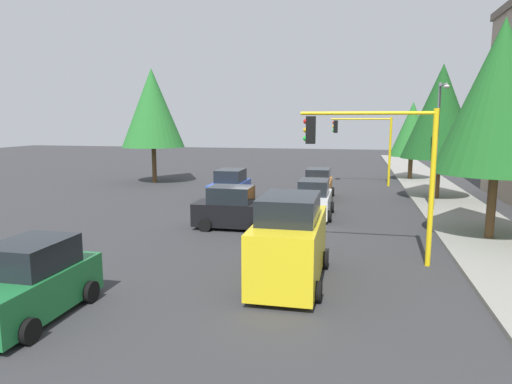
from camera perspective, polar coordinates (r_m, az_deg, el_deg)
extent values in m
plane|color=#353538|center=(23.24, -0.19, -3.48)|extent=(120.00, 120.00, 0.00)
cube|color=gray|center=(28.16, 23.56, -1.88)|extent=(80.00, 4.00, 0.15)
cube|color=silver|center=(13.59, -25.22, -13.48)|extent=(2.20, 0.36, 0.01)
cone|color=silver|center=(14.56, -22.06, -11.77)|extent=(0.01, 1.10, 1.10)
cylinder|color=yellow|center=(36.33, 16.43, 4.84)|extent=(0.18, 0.18, 5.27)
cylinder|color=yellow|center=(36.16, 13.01, 8.90)|extent=(0.12, 4.50, 0.12)
cube|color=black|center=(36.19, 9.95, 8.07)|extent=(0.36, 0.32, 0.96)
sphere|color=red|center=(36.20, 9.68, 8.56)|extent=(0.18, 0.18, 0.18)
sphere|color=yellow|center=(36.20, 9.67, 8.08)|extent=(0.18, 0.18, 0.18)
sphere|color=green|center=(36.21, 9.65, 7.61)|extent=(0.18, 0.18, 0.18)
cylinder|color=yellow|center=(16.52, 21.18, 0.34)|extent=(0.18, 0.18, 5.40)
cylinder|color=yellow|center=(16.16, 13.69, 9.58)|extent=(0.12, 4.50, 0.12)
cube|color=black|center=(16.24, 6.87, 7.72)|extent=(0.36, 0.32, 0.96)
sphere|color=red|center=(16.25, 6.26, 8.79)|extent=(0.18, 0.18, 0.18)
sphere|color=yellow|center=(16.25, 6.24, 7.73)|extent=(0.18, 0.18, 0.18)
sphere|color=green|center=(16.26, 6.22, 6.68)|extent=(0.18, 0.18, 0.18)
cylinder|color=slate|center=(26.55, 21.67, 5.08)|extent=(0.14, 0.14, 7.00)
cylinder|color=slate|center=(25.68, 22.43, 12.31)|extent=(1.80, 0.10, 0.10)
ellipsoid|color=silver|center=(24.79, 22.77, 12.08)|extent=(0.56, 0.28, 0.20)
cylinder|color=brown|center=(30.79, 21.74, 1.66)|extent=(0.36, 0.36, 2.88)
cone|color=#19511E|center=(30.59, 22.19, 9.33)|extent=(4.60, 4.60, 5.76)
cylinder|color=brown|center=(40.60, 18.77, 2.98)|extent=(0.36, 0.36, 2.25)
cone|color=#28752D|center=(40.42, 18.99, 7.46)|extent=(3.60, 3.60, 4.50)
cylinder|color=brown|center=(37.84, -12.63, 3.49)|extent=(0.36, 0.36, 3.10)
cone|color=#28752D|center=(37.70, -12.87, 10.23)|extent=(4.96, 4.96, 6.20)
cylinder|color=brown|center=(21.20, 27.41, -1.47)|extent=(0.36, 0.36, 3.07)
cone|color=#1E6023|center=(20.94, 28.28, 10.48)|extent=(4.91, 4.91, 6.14)
cube|color=yellow|center=(14.27, 4.27, -6.96)|extent=(4.80, 1.90, 1.85)
cube|color=black|center=(13.74, 4.19, -1.99)|extent=(2.50, 1.67, 0.76)
cylinder|color=black|center=(16.06, 1.39, -8.06)|extent=(0.60, 0.20, 0.60)
cylinder|color=black|center=(15.82, 8.67, -8.42)|extent=(0.60, 0.20, 0.60)
cylinder|color=black|center=(13.31, -1.10, -11.72)|extent=(0.60, 0.20, 0.60)
cylinder|color=black|center=(13.02, 7.79, -12.28)|extent=(0.60, 0.20, 0.60)
cube|color=black|center=(21.31, -2.63, -2.73)|extent=(1.78, 3.77, 1.05)
cube|color=black|center=(21.19, -3.14, -0.31)|extent=(1.57, 1.96, 0.76)
cylinder|color=black|center=(22.03, 0.96, -3.37)|extent=(0.20, 0.60, 0.60)
cylinder|color=black|center=(20.22, -0.11, -4.49)|extent=(0.20, 0.60, 0.60)
cylinder|color=black|center=(22.60, -4.87, -3.09)|extent=(0.20, 0.60, 0.60)
cylinder|color=black|center=(20.84, -6.41, -4.14)|extent=(0.20, 0.60, 0.60)
cube|color=blue|center=(28.50, -3.30, 0.23)|extent=(4.14, 1.79, 1.05)
cube|color=black|center=(28.57, -3.21, 2.08)|extent=(2.15, 1.57, 0.76)
cylinder|color=black|center=(27.09, -2.08, -1.05)|extent=(0.60, 0.20, 0.60)
cylinder|color=black|center=(27.62, -5.92, -0.90)|extent=(0.60, 0.20, 0.60)
cylinder|color=black|center=(29.55, -0.85, -0.21)|extent=(0.60, 0.20, 0.60)
cylinder|color=black|center=(30.04, -4.39, -0.09)|extent=(0.60, 0.20, 0.60)
cube|color=orange|center=(29.62, 7.79, 0.49)|extent=(3.77, 1.63, 1.05)
cube|color=black|center=(29.32, 7.80, 2.19)|extent=(1.96, 1.43, 0.76)
cylinder|color=black|center=(30.91, 6.34, 0.14)|extent=(0.60, 0.20, 0.60)
cylinder|color=black|center=(30.78, 9.57, 0.03)|extent=(0.60, 0.20, 0.60)
cylinder|color=black|center=(28.61, 5.84, -0.56)|extent=(0.60, 0.20, 0.60)
cylinder|color=black|center=(28.48, 9.34, -0.68)|extent=(0.60, 0.20, 0.60)
cube|color=#1E7238|center=(13.17, -26.58, -11.11)|extent=(3.95, 1.80, 1.05)
cube|color=black|center=(13.05, -26.32, -7.10)|extent=(2.05, 1.58, 0.76)
cylinder|color=black|center=(11.86, -26.52, -15.35)|extent=(0.60, 0.20, 0.60)
cylinder|color=black|center=(13.69, -20.00, -11.67)|extent=(0.60, 0.20, 0.60)
cylinder|color=black|center=(14.77, -26.42, -10.56)|extent=(0.60, 0.20, 0.60)
cube|color=white|center=(24.06, 7.26, -1.44)|extent=(3.90, 1.65, 1.05)
cube|color=black|center=(23.72, 7.26, 0.62)|extent=(2.03, 1.45, 0.76)
cylinder|color=black|center=(25.40, 5.50, -1.76)|extent=(0.60, 0.20, 0.60)
cylinder|color=black|center=(25.26, 9.49, -1.90)|extent=(0.60, 0.20, 0.60)
cylinder|color=black|center=(23.05, 4.77, -2.85)|extent=(0.60, 0.20, 0.60)
cylinder|color=black|center=(22.89, 9.18, -3.02)|extent=(0.60, 0.20, 0.60)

